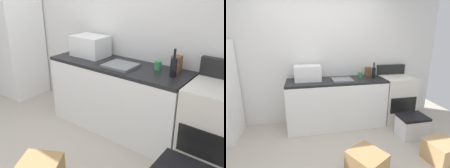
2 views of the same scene
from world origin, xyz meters
TOP-DOWN VIEW (x-y plane):
  - ground_plane at (0.00, 0.00)m, footprint 6.00×6.00m
  - wall_back at (0.00, 1.55)m, footprint 5.00×0.10m
  - kitchen_counter at (0.30, 1.20)m, footprint 1.80×0.60m
  - refrigerator at (-1.75, 1.15)m, footprint 0.68×0.66m
  - stove_oven at (1.52, 1.21)m, footprint 0.60×0.61m
  - microwave at (-0.21, 1.27)m, footprint 0.46×0.34m
  - sink_basin at (0.39, 1.13)m, footprint 0.36×0.32m
  - wine_bottle at (1.02, 1.20)m, footprint 0.07×0.07m
  - coffee_mug at (0.79, 1.30)m, footprint 0.08×0.08m
  - knife_block at (0.98, 1.37)m, footprint 0.10×0.10m

SIDE VIEW (x-z plane):
  - ground_plane at x=0.00m, z-range 0.00..0.00m
  - kitchen_counter at x=0.30m, z-range 0.00..0.90m
  - stove_oven at x=1.52m, z-range -0.08..1.02m
  - refrigerator at x=-1.75m, z-range 0.00..1.62m
  - sink_basin at x=0.39m, z-range 0.90..0.93m
  - coffee_mug at x=0.79m, z-range 0.90..1.00m
  - knife_block at x=0.98m, z-range 0.90..1.08m
  - wine_bottle at x=1.02m, z-range 0.86..1.16m
  - microwave at x=-0.21m, z-range 0.90..1.17m
  - wall_back at x=0.00m, z-range 0.00..2.60m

